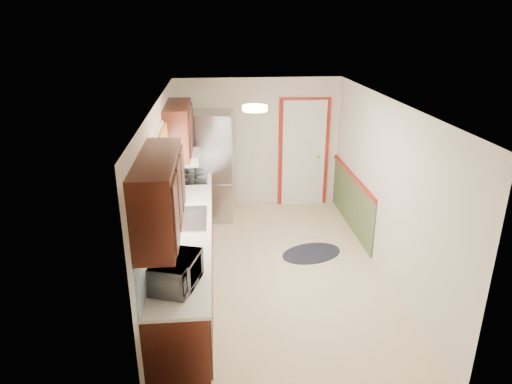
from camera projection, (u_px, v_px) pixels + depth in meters
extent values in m
cube|color=beige|center=(275.00, 270.00, 6.52)|extent=(3.20, 5.20, 0.12)
cube|color=white|center=(278.00, 102.00, 5.66)|extent=(3.20, 5.20, 0.12)
cube|color=silver|center=(258.00, 144.00, 8.42)|extent=(3.20, 0.10, 2.40)
cube|color=silver|center=(316.00, 299.00, 3.76)|extent=(3.20, 0.10, 2.40)
cube|color=silver|center=(162.00, 196.00, 5.96)|extent=(0.10, 5.20, 2.40)
cube|color=silver|center=(385.00, 188.00, 6.22)|extent=(0.10, 5.20, 2.40)
cube|color=#3A140D|center=(187.00, 256.00, 5.98)|extent=(0.60, 4.00, 0.90)
cube|color=white|center=(187.00, 224.00, 5.81)|extent=(0.63, 4.00, 0.04)
cube|color=#63B5F1|center=(161.00, 203.00, 5.68)|extent=(0.02, 4.00, 0.55)
cube|color=#3A140D|center=(159.00, 195.00, 4.26)|extent=(0.35, 1.40, 0.75)
cube|color=#3A140D|center=(179.00, 129.00, 6.78)|extent=(0.35, 1.20, 0.75)
cube|color=white|center=(160.00, 170.00, 5.63)|extent=(0.02, 1.00, 0.90)
cube|color=#CF6826|center=(161.00, 142.00, 5.51)|extent=(0.05, 1.12, 0.24)
cube|color=#B7B7BC|center=(187.00, 219.00, 5.89)|extent=(0.52, 0.82, 0.02)
cube|color=white|center=(184.00, 157.00, 6.99)|extent=(0.45, 0.60, 0.15)
cube|color=maroon|center=(303.00, 154.00, 8.53)|extent=(0.94, 0.05, 2.08)
cube|color=white|center=(304.00, 154.00, 8.51)|extent=(0.80, 0.04, 2.00)
cube|color=#465530|center=(352.00, 202.00, 7.74)|extent=(0.02, 2.30, 0.90)
cube|color=maroon|center=(353.00, 176.00, 7.57)|extent=(0.04, 2.30, 0.06)
cylinder|color=#FFD88C|center=(255.00, 108.00, 5.46)|extent=(0.30, 0.30, 0.06)
imported|color=white|center=(176.00, 269.00, 4.36)|extent=(0.45, 0.61, 0.37)
cube|color=#B7B7BC|center=(211.00, 166.00, 8.01)|extent=(0.88, 0.83, 1.89)
cylinder|color=black|center=(195.00, 179.00, 7.64)|extent=(0.02, 0.02, 1.32)
ellipsoid|color=black|center=(311.00, 253.00, 6.98)|extent=(1.11, 0.90, 0.01)
cube|color=black|center=(192.00, 178.00, 7.38)|extent=(0.51, 0.61, 0.02)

